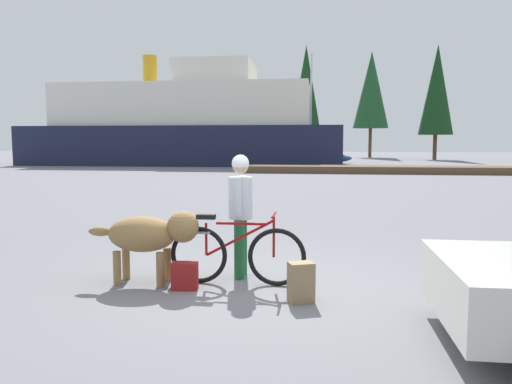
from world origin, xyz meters
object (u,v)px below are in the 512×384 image
handbag_pannier (185,276)px  backpack (301,282)px  sailboat_moored (310,157)px  person_cyclist (241,205)px  bicycle (236,254)px  dog (150,234)px  ferry_boat (188,126)px

handbag_pannier → backpack: bearing=-11.8°
handbag_pannier → sailboat_moored: sailboat_moored is taller
person_cyclist → bicycle: bearing=-88.9°
sailboat_moored → backpack: bearing=-88.8°
dog → handbag_pannier: 0.73m
bicycle → dog: size_ratio=1.19×
backpack → ferry_boat: (-10.35, 33.46, 2.75)m
backpack → sailboat_moored: bearing=91.2°
person_cyclist → backpack: (0.86, -0.98, -0.76)m
bicycle → handbag_pannier: bicycle is taller
bicycle → handbag_pannier: (-0.60, -0.30, -0.23)m
person_cyclist → backpack: size_ratio=3.59×
bicycle → person_cyclist: bearing=91.1°
bicycle → dog: dog is taller
handbag_pannier → dog: bearing=157.3°
bicycle → backpack: bicycle is taller
person_cyclist → dog: size_ratio=1.12×
ferry_boat → handbag_pannier: bearing=-75.0°
bicycle → person_cyclist: (-0.01, 0.38, 0.59)m
backpack → ferry_boat: ferry_boat is taller
handbag_pannier → person_cyclist: bearing=48.9°
handbag_pannier → ferry_boat: bearing=105.0°
dog → person_cyclist: bearing=22.9°
dog → ferry_boat: 34.08m
person_cyclist → sailboat_moored: bearing=89.8°
bicycle → backpack: 1.05m
handbag_pannier → ferry_boat: ferry_boat is taller
bicycle → handbag_pannier: bearing=-153.5°
dog → handbag_pannier: size_ratio=4.31×
handbag_pannier → sailboat_moored: 35.06m
handbag_pannier → bicycle: bearing=26.5°
person_cyclist → handbag_pannier: bearing=-131.1°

